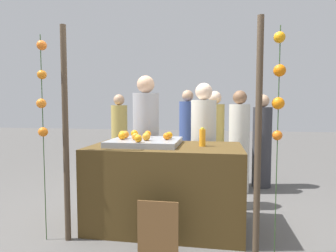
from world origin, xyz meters
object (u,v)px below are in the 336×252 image
object	(u,v)px
orange_1	(134,134)
vendor_left	(146,145)
vendor_right	(203,150)
orange_0	(138,138)
stall_counter	(166,186)
juice_bottle	(202,137)
chalkboard_sign	(158,230)

from	to	relation	value
orange_1	vendor_left	world-z (taller)	vendor_left
vendor_left	vendor_right	distance (m)	0.76
vendor_left	orange_0	bearing A→B (deg)	-81.22
orange_0	vendor_left	xyz separation A→B (m)	(-0.14, 0.91, -0.19)
stall_counter	juice_bottle	xyz separation A→B (m)	(0.39, 0.01, 0.53)
orange_0	juice_bottle	size ratio (longest dim) A/B	0.40
stall_counter	orange_0	size ratio (longest dim) A/B	20.09
orange_1	chalkboard_sign	bearing A→B (deg)	-62.50
vendor_left	stall_counter	bearing A→B (deg)	-60.33
juice_bottle	vendor_left	distance (m)	1.03
stall_counter	juice_bottle	distance (m)	0.66
vendor_right	orange_1	bearing A→B (deg)	-148.47
orange_0	juice_bottle	world-z (taller)	juice_bottle
orange_0	vendor_right	xyz separation A→B (m)	(0.61, 0.91, -0.24)
vendor_right	vendor_left	bearing A→B (deg)	-179.72
juice_bottle	chalkboard_sign	distance (m)	1.06
juice_bottle	vendor_right	bearing A→B (deg)	91.37
orange_0	orange_1	xyz separation A→B (m)	(-0.16, 0.44, 0.00)
juice_bottle	chalkboard_sign	bearing A→B (deg)	-117.01
juice_bottle	vendor_left	bearing A→B (deg)	139.67
stall_counter	vendor_right	bearing A→B (deg)	60.74
juice_bottle	chalkboard_sign	world-z (taller)	juice_bottle
orange_0	vendor_left	world-z (taller)	vendor_left
chalkboard_sign	vendor_right	distance (m)	1.46
stall_counter	vendor_left	bearing A→B (deg)	119.67
orange_1	juice_bottle	xyz separation A→B (m)	(0.79, -0.18, -0.01)
stall_counter	orange_0	distance (m)	0.64
stall_counter	vendor_left	size ratio (longest dim) A/B	0.95
juice_bottle	vendor_left	xyz separation A→B (m)	(-0.77, 0.65, -0.18)
orange_1	vendor_right	xyz separation A→B (m)	(0.78, 0.48, -0.24)
stall_counter	orange_0	bearing A→B (deg)	-134.50
chalkboard_sign	vendor_left	size ratio (longest dim) A/B	0.30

